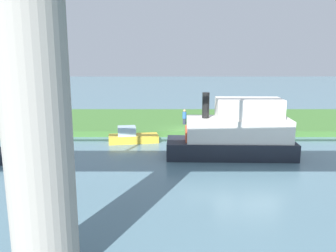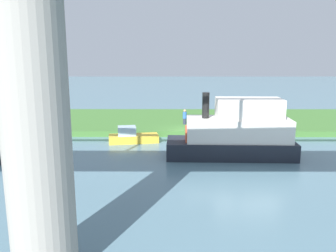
% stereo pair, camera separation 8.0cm
% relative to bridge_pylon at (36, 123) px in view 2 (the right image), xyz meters
% --- Properties ---
extents(ground_plane, '(160.00, 160.00, 0.00)m').
position_rel_bridge_pylon_xyz_m(ground_plane, '(-5.87, -18.64, -4.92)').
color(ground_plane, slate).
extents(grassy_bank, '(80.00, 12.00, 0.50)m').
position_rel_bridge_pylon_xyz_m(grassy_bank, '(-5.87, -24.64, -4.67)').
color(grassy_bank, '#427533').
rests_on(grassy_bank, ground).
extents(bridge_pylon, '(2.05, 2.05, 9.83)m').
position_rel_bridge_pylon_xyz_m(bridge_pylon, '(0.00, 0.00, 0.00)').
color(bridge_pylon, '#9E998E').
rests_on(bridge_pylon, ground).
extents(person_on_bank, '(0.50, 0.50, 1.39)m').
position_rel_bridge_pylon_xyz_m(person_on_bank, '(-5.43, -21.67, -3.71)').
color(person_on_bank, '#2D334C').
rests_on(person_on_bank, grassy_bank).
extents(mooring_post, '(0.20, 0.20, 0.74)m').
position_rel_bridge_pylon_xyz_m(mooring_post, '(-11.82, -19.04, -4.05)').
color(mooring_post, brown).
rests_on(mooring_post, grassy_bank).
extents(houseboat_blue, '(8.72, 3.14, 4.41)m').
position_rel_bridge_pylon_xyz_m(houseboat_blue, '(-8.46, -12.94, -3.28)').
color(houseboat_blue, '#1E232D').
rests_on(houseboat_blue, ground).
extents(motorboat_white, '(4.08, 2.00, 1.30)m').
position_rel_bridge_pylon_xyz_m(motorboat_white, '(-1.02, -16.84, -4.45)').
color(motorboat_white, gold).
rests_on(motorboat_white, ground).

